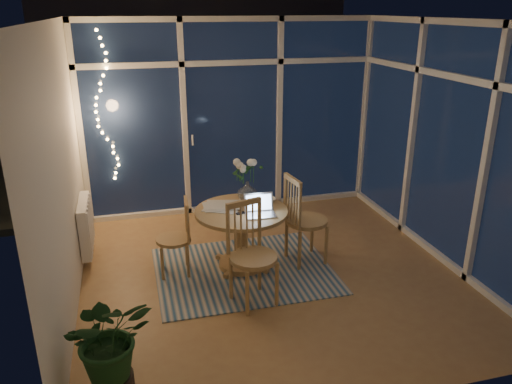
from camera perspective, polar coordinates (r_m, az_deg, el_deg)
The scene contains 25 objects.
floor at distance 5.47m, azimuth 1.99°, elevation -9.25°, with size 4.00×4.00×0.00m, color #9A6C43.
ceiling at distance 4.75m, azimuth 2.40°, elevation 19.12°, with size 4.00×4.00×0.00m, color silver.
wall_back at distance 6.84m, azimuth -2.77°, elevation 8.52°, with size 4.00×0.04×2.60m, color silver.
wall_front at distance 3.23m, azimuth 12.64°, elevation -5.97°, with size 4.00×0.04×2.60m, color silver.
wall_left at distance 4.79m, azimuth -21.37°, elevation 1.91°, with size 0.04×4.00×2.60m, color silver.
wall_right at distance 5.85m, azimuth 21.35°, elevation 5.09°, with size 0.04×4.00×2.60m, color silver.
window_wall_back at distance 6.80m, azimuth -2.69°, elevation 8.46°, with size 4.00×0.10×2.60m, color white.
window_wall_right at distance 5.82m, azimuth 21.03°, elevation 5.07°, with size 0.10×4.00×2.60m, color white.
radiator at distance 5.93m, azimuth -18.90°, elevation -3.62°, with size 0.10×0.70×0.58m, color white.
fairy_lights at distance 6.53m, azimuth -17.04°, elevation 9.12°, with size 0.24×0.10×1.85m, color #F4B661, non-canonical shape.
garden_patio at distance 10.12m, azimuth -3.49°, elevation 4.51°, with size 12.00×6.00×0.10m, color black.
garden_fence at distance 10.30m, azimuth -6.95°, elevation 10.17°, with size 11.00×0.08×1.80m, color #381A14.
neighbour_roof at distance 13.16m, azimuth -7.84°, elevation 18.03°, with size 7.00×3.00×2.20m, color #363841.
garden_shrubs at distance 8.28m, azimuth -10.18°, elevation 4.27°, with size 0.90×0.90×0.90m, color #16321A.
rug at distance 5.51m, azimuth -1.38°, elevation -8.92°, with size 1.89×1.51×0.01m, color #C1B29D.
dining_table at distance 5.45m, azimuth -1.66°, elevation -5.36°, with size 0.99×0.99×0.68m, color #A77E4B.
chair_left at distance 5.35m, azimuth -9.41°, elevation -5.15°, with size 0.39×0.39×0.85m, color #A77E4B.
chair_right at distance 5.52m, azimuth 5.84°, elevation -3.05°, with size 0.48×0.48×1.04m, color #A77E4B.
chair_front at distance 4.73m, azimuth -0.28°, elevation -7.26°, with size 0.47×0.47×1.02m, color #A77E4B.
laptop at distance 5.13m, azimuth 0.55°, elevation -1.54°, with size 0.31×0.26×0.22m, color silver, non-canonical shape.
flower_vase at distance 5.51m, azimuth -0.99°, elevation -0.01°, with size 0.20×0.20×0.21m, color silver.
bowl at distance 5.54m, azimuth 1.50°, elevation -0.86°, with size 0.15×0.15×0.04m, color white.
newspapers at distance 5.37m, azimuth -3.80°, elevation -1.70°, with size 0.38×0.29×0.02m, color silver.
phone at distance 5.21m, azimuth -1.74°, elevation -2.43°, with size 0.10×0.05×0.01m, color black.
potted_plant at distance 3.92m, azimuth -16.22°, elevation -16.96°, with size 0.54×0.47×0.76m, color #16401B.
Camera 1 is at (-1.40, -4.54, 2.71)m, focal length 35.00 mm.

